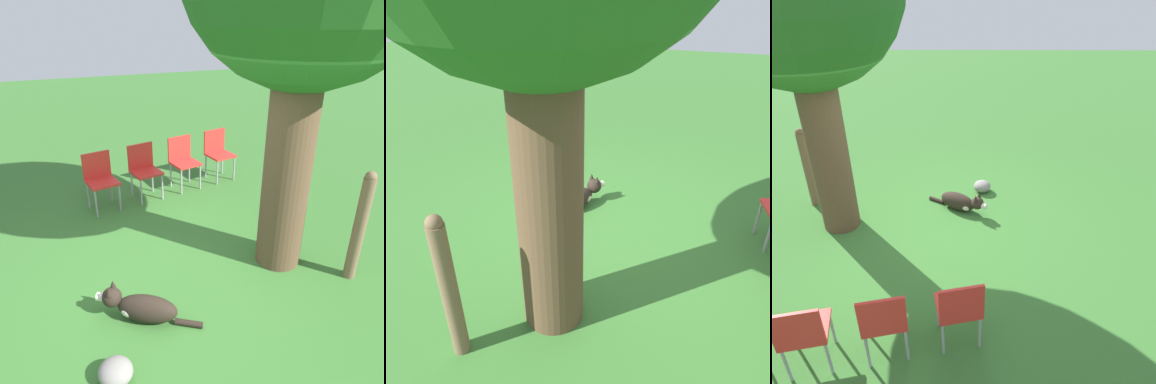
% 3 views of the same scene
% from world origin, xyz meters
% --- Properties ---
extents(ground_plane, '(30.00, 30.00, 0.00)m').
position_xyz_m(ground_plane, '(0.00, 0.00, 0.00)').
color(ground_plane, '#38702D').
extents(dog, '(0.65, 0.98, 0.40)m').
position_xyz_m(dog, '(0.46, -0.75, 0.16)').
color(dog, '#2D231C').
rests_on(dog, ground_plane).
extents(fence_post, '(0.14, 0.14, 1.35)m').
position_xyz_m(fence_post, '(0.63, 1.72, 0.68)').
color(fence_post, brown).
rests_on(fence_post, ground_plane).
extents(garden_rock, '(0.30, 0.30, 0.20)m').
position_xyz_m(garden_rock, '(1.08, -1.11, 0.10)').
color(garden_rock, gray).
rests_on(garden_rock, ground_plane).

